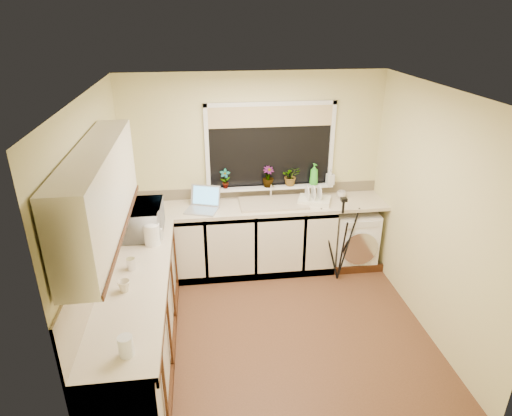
{
  "coord_description": "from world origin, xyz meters",
  "views": [
    {
      "loc": [
        -0.65,
        -3.75,
        3.08
      ],
      "look_at": [
        -0.1,
        0.55,
        1.15
      ],
      "focal_mm": 31.18,
      "sensor_mm": 36.0,
      "label": 1
    }
  ],
  "objects_px": {
    "steel_jar": "(131,264)",
    "plant_d": "(291,176)",
    "soap_bottle_clear": "(330,177)",
    "cup_back": "(341,195)",
    "plant_c": "(268,177)",
    "glass_jug": "(126,346)",
    "laptop": "(203,203)",
    "plant_a": "(225,179)",
    "cup_left": "(124,286)",
    "tripod": "(340,240)",
    "dish_rack": "(314,201)",
    "kettle": "(152,235)",
    "soap_bottle_green": "(314,174)",
    "washing_machine": "(353,237)",
    "microwave": "(143,219)"
  },
  "relations": [
    {
      "from": "washing_machine",
      "to": "glass_jug",
      "type": "relative_size",
      "value": 4.98
    },
    {
      "from": "microwave",
      "to": "plant_a",
      "type": "height_order",
      "value": "plant_a"
    },
    {
      "from": "dish_rack",
      "to": "cup_left",
      "type": "relative_size",
      "value": 3.58
    },
    {
      "from": "washing_machine",
      "to": "plant_a",
      "type": "xyz_separation_m",
      "value": [
        -1.63,
        0.24,
        0.79
      ]
    },
    {
      "from": "microwave",
      "to": "soap_bottle_clear",
      "type": "bearing_deg",
      "value": -69.98
    },
    {
      "from": "microwave",
      "to": "cup_back",
      "type": "bearing_deg",
      "value": -73.41
    },
    {
      "from": "laptop",
      "to": "glass_jug",
      "type": "distance_m",
      "value": 2.49
    },
    {
      "from": "soap_bottle_green",
      "to": "cup_back",
      "type": "distance_m",
      "value": 0.43
    },
    {
      "from": "tripod",
      "to": "cup_left",
      "type": "relative_size",
      "value": 10.25
    },
    {
      "from": "microwave",
      "to": "plant_c",
      "type": "xyz_separation_m",
      "value": [
        1.46,
        0.8,
        0.12
      ]
    },
    {
      "from": "soap_bottle_clear",
      "to": "cup_back",
      "type": "relative_size",
      "value": 1.72
    },
    {
      "from": "laptop",
      "to": "plant_a",
      "type": "relative_size",
      "value": 1.84
    },
    {
      "from": "plant_d",
      "to": "cup_back",
      "type": "height_order",
      "value": "plant_d"
    },
    {
      "from": "soap_bottle_clear",
      "to": "dish_rack",
      "type": "bearing_deg",
      "value": -138.82
    },
    {
      "from": "soap_bottle_green",
      "to": "tripod",
      "type": "bearing_deg",
      "value": -69.95
    },
    {
      "from": "tripod",
      "to": "cup_back",
      "type": "relative_size",
      "value": 9.49
    },
    {
      "from": "tripod",
      "to": "plant_c",
      "type": "height_order",
      "value": "plant_c"
    },
    {
      "from": "kettle",
      "to": "soap_bottle_clear",
      "type": "xyz_separation_m",
      "value": [
        2.15,
        1.05,
        0.14
      ]
    },
    {
      "from": "kettle",
      "to": "soap_bottle_clear",
      "type": "distance_m",
      "value": 2.4
    },
    {
      "from": "microwave",
      "to": "plant_d",
      "type": "xyz_separation_m",
      "value": [
        1.75,
        0.82,
        0.12
      ]
    },
    {
      "from": "plant_c",
      "to": "cup_left",
      "type": "height_order",
      "value": "plant_c"
    },
    {
      "from": "tripod",
      "to": "microwave",
      "type": "bearing_deg",
      "value": 161.27
    },
    {
      "from": "glass_jug",
      "to": "plant_d",
      "type": "distance_m",
      "value": 3.18
    },
    {
      "from": "steel_jar",
      "to": "cup_back",
      "type": "relative_size",
      "value": 0.97
    },
    {
      "from": "plant_c",
      "to": "glass_jug",
      "type": "bearing_deg",
      "value": -117.63
    },
    {
      "from": "kettle",
      "to": "steel_jar",
      "type": "height_order",
      "value": "kettle"
    },
    {
      "from": "washing_machine",
      "to": "soap_bottle_clear",
      "type": "distance_m",
      "value": 0.85
    },
    {
      "from": "washing_machine",
      "to": "plant_c",
      "type": "bearing_deg",
      "value": 170.01
    },
    {
      "from": "microwave",
      "to": "washing_machine",
      "type": "bearing_deg",
      "value": -76.59
    },
    {
      "from": "tripod",
      "to": "soap_bottle_green",
      "type": "relative_size",
      "value": 3.94
    },
    {
      "from": "steel_jar",
      "to": "cup_left",
      "type": "height_order",
      "value": "steel_jar"
    },
    {
      "from": "washing_machine",
      "to": "soap_bottle_clear",
      "type": "height_order",
      "value": "soap_bottle_clear"
    },
    {
      "from": "dish_rack",
      "to": "steel_jar",
      "type": "xyz_separation_m",
      "value": [
        -2.05,
        -1.3,
        0.03
      ]
    },
    {
      "from": "cup_back",
      "to": "glass_jug",
      "type": "bearing_deg",
      "value": -132.41
    },
    {
      "from": "tripod",
      "to": "soap_bottle_clear",
      "type": "distance_m",
      "value": 0.83
    },
    {
      "from": "steel_jar",
      "to": "plant_d",
      "type": "relative_size",
      "value": 0.44
    },
    {
      "from": "steel_jar",
      "to": "cup_left",
      "type": "xyz_separation_m",
      "value": [
        -0.01,
        -0.35,
        -0.01
      ]
    },
    {
      "from": "glass_jug",
      "to": "plant_c",
      "type": "xyz_separation_m",
      "value": [
        1.4,
        2.67,
        0.2
      ]
    },
    {
      "from": "glass_jug",
      "to": "plant_a",
      "type": "distance_m",
      "value": 2.82
    },
    {
      "from": "microwave",
      "to": "plant_a",
      "type": "xyz_separation_m",
      "value": [
        0.92,
        0.81,
        0.11
      ]
    },
    {
      "from": "microwave",
      "to": "laptop",
      "type": "bearing_deg",
      "value": -48.23
    },
    {
      "from": "soap_bottle_green",
      "to": "plant_a",
      "type": "bearing_deg",
      "value": 179.2
    },
    {
      "from": "plant_d",
      "to": "soap_bottle_green",
      "type": "bearing_deg",
      "value": -3.7
    },
    {
      "from": "tripod",
      "to": "steel_jar",
      "type": "relative_size",
      "value": 9.82
    },
    {
      "from": "washing_machine",
      "to": "microwave",
      "type": "xyz_separation_m",
      "value": [
        -2.55,
        -0.57,
        0.68
      ]
    },
    {
      "from": "tripod",
      "to": "plant_a",
      "type": "relative_size",
      "value": 4.42
    },
    {
      "from": "washing_machine",
      "to": "cup_back",
      "type": "xyz_separation_m",
      "value": [
        -0.17,
        0.1,
        0.57
      ]
    },
    {
      "from": "plant_a",
      "to": "plant_d",
      "type": "height_order",
      "value": "plant_d"
    },
    {
      "from": "tripod",
      "to": "soap_bottle_clear",
      "type": "relative_size",
      "value": 5.51
    },
    {
      "from": "soap_bottle_green",
      "to": "cup_back",
      "type": "xyz_separation_m",
      "value": [
        0.34,
        -0.13,
        -0.24
      ]
    }
  ]
}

